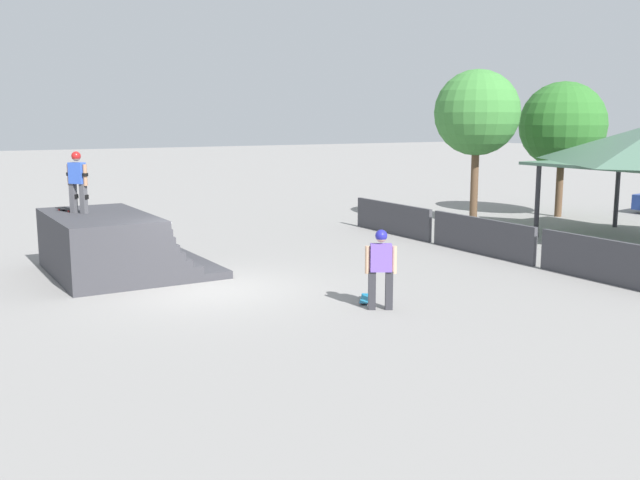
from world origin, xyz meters
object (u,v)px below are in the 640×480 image
object	(u,v)px
skateboard_on_deck	(67,209)
tree_beside_pavilion	(563,125)
tree_far_back	(477,113)
bystander_walking	(381,263)
skateboard_on_ground	(365,299)
skater_on_deck	(77,178)

from	to	relation	value
skateboard_on_deck	tree_beside_pavilion	size ratio (longest dim) A/B	0.15
tree_beside_pavilion	tree_far_back	bearing A→B (deg)	-91.70
bystander_walking	skateboard_on_ground	world-z (taller)	bystander_walking
skater_on_deck	tree_beside_pavilion	distance (m)	18.89
bystander_walking	tree_far_back	distance (m)	13.17
bystander_walking	tree_beside_pavilion	distance (m)	16.60
bystander_walking	skateboard_on_deck	bearing A→B (deg)	-26.82
skater_on_deck	tree_far_back	world-z (taller)	tree_far_back
skateboard_on_deck	tree_beside_pavilion	bearing A→B (deg)	73.71
skateboard_on_deck	tree_far_back	world-z (taller)	tree_far_back
skateboard_on_deck	skateboard_on_ground	bearing A→B (deg)	17.60
skateboard_on_ground	tree_beside_pavilion	bearing A→B (deg)	-24.92
skateboard_on_ground	skater_on_deck	bearing A→B (deg)	75.26
skateboard_on_deck	bystander_walking	xyz separation A→B (m)	(7.33, 4.66, -0.61)
skater_on_deck	bystander_walking	size ratio (longest dim) A/B	0.93
skateboard_on_deck	tree_far_back	bearing A→B (deg)	74.78
skateboard_on_deck	skateboard_on_ground	world-z (taller)	skateboard_on_deck
skateboard_on_ground	tree_far_back	size ratio (longest dim) A/B	0.13
skater_on_deck	skateboard_on_ground	world-z (taller)	skater_on_deck
bystander_walking	tree_far_back	size ratio (longest dim) A/B	0.29
bystander_walking	tree_far_back	xyz separation A→B (m)	(-8.07, 9.93, 3.10)
tree_far_back	bystander_walking	bearing A→B (deg)	-50.91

